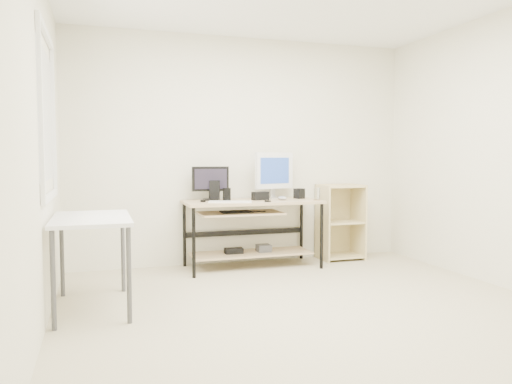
{
  "coord_description": "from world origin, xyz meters",
  "views": [
    {
      "loc": [
        -1.62,
        -3.59,
        1.23
      ],
      "look_at": [
        -0.07,
        1.3,
        0.87
      ],
      "focal_mm": 35.0,
      "sensor_mm": 36.0,
      "label": 1
    }
  ],
  "objects": [
    {
      "name": "room",
      "position": [
        -0.14,
        0.04,
        1.32
      ],
      "size": [
        4.01,
        4.01,
        2.62
      ],
      "color": "#C4B997",
      "rests_on": "ground"
    },
    {
      "name": "desk",
      "position": [
        -0.03,
        1.66,
        0.54
      ],
      "size": [
        1.5,
        0.65,
        0.75
      ],
      "color": "tan",
      "rests_on": "ground"
    },
    {
      "name": "side_table",
      "position": [
        -1.68,
        0.6,
        0.67
      ],
      "size": [
        0.6,
        1.0,
        0.75
      ],
      "color": "white",
      "rests_on": "ground"
    },
    {
      "name": "shelf_unit",
      "position": [
        1.15,
        1.82,
        0.45
      ],
      "size": [
        0.5,
        0.4,
        0.9
      ],
      "color": "beige",
      "rests_on": "ground"
    },
    {
      "name": "black_monitor",
      "position": [
        -0.43,
        1.82,
        0.96
      ],
      "size": [
        0.41,
        0.17,
        0.37
      ],
      "rotation": [
        0.0,
        0.0,
        -0.07
      ],
      "color": "black",
      "rests_on": "desk"
    },
    {
      "name": "white_imac",
      "position": [
        0.32,
        1.84,
        1.06
      ],
      "size": [
        0.49,
        0.18,
        0.53
      ],
      "rotation": [
        0.0,
        0.0,
        0.27
      ],
      "color": "silver",
      "rests_on": "desk"
    },
    {
      "name": "keyboard",
      "position": [
        -0.3,
        1.49,
        0.76
      ],
      "size": [
        0.47,
        0.27,
        0.02
      ],
      "primitive_type": "cube",
      "rotation": [
        0.0,
        0.0,
        -0.34
      ],
      "color": "white",
      "rests_on": "desk"
    },
    {
      "name": "mouse",
      "position": [
        0.33,
        1.6,
        0.77
      ],
      "size": [
        0.12,
        0.15,
        0.04
      ],
      "primitive_type": "ellipsoid",
      "rotation": [
        0.0,
        0.0,
        0.38
      ],
      "color": "#A8A8AD",
      "rests_on": "desk"
    },
    {
      "name": "center_speaker",
      "position": [
        0.1,
        1.68,
        0.8
      ],
      "size": [
        0.2,
        0.12,
        0.09
      ],
      "primitive_type": "cube",
      "rotation": [
        0.0,
        0.0,
        0.2
      ],
      "color": "black",
      "rests_on": "desk"
    },
    {
      "name": "speaker_left",
      "position": [
        -0.39,
        1.79,
        0.87
      ],
      "size": [
        0.14,
        0.14,
        0.22
      ],
      "rotation": [
        0.0,
        0.0,
        -0.32
      ],
      "color": "black",
      "rests_on": "desk"
    },
    {
      "name": "speaker_right",
      "position": [
        0.6,
        1.74,
        0.81
      ],
      "size": [
        0.13,
        0.13,
        0.12
      ],
      "primitive_type": "cube",
      "rotation": [
        0.0,
        0.0,
        0.38
      ],
      "color": "black",
      "rests_on": "desk"
    },
    {
      "name": "audio_controller",
      "position": [
        -0.31,
        1.59,
        0.82
      ],
      "size": [
        0.08,
        0.06,
        0.15
      ],
      "primitive_type": "cube",
      "rotation": [
        0.0,
        0.0,
        0.15
      ],
      "color": "black",
      "rests_on": "desk"
    },
    {
      "name": "volume_puck",
      "position": [
        -0.56,
        1.63,
        0.76
      ],
      "size": [
        0.07,
        0.07,
        0.02
      ],
      "primitive_type": "cylinder",
      "rotation": [
        0.0,
        0.0,
        0.17
      ],
      "color": "black",
      "rests_on": "desk"
    },
    {
      "name": "smartphone",
      "position": [
        0.11,
        1.46,
        0.75
      ],
      "size": [
        0.1,
        0.14,
        0.01
      ],
      "primitive_type": "cube",
      "rotation": [
        0.0,
        0.0,
        -0.31
      ],
      "color": "black",
      "rests_on": "desk"
    },
    {
      "name": "coaster",
      "position": [
        0.7,
        1.47,
        0.75
      ],
      "size": [
        0.1,
        0.1,
        0.01
      ],
      "primitive_type": "cylinder",
      "rotation": [
        0.0,
        0.0,
        -0.16
      ],
      "color": "#997345",
      "rests_on": "desk"
    },
    {
      "name": "drinking_glass",
      "position": [
        0.7,
        1.47,
        0.82
      ],
      "size": [
        0.08,
        0.08,
        0.13
      ],
      "primitive_type": "cylinder",
      "rotation": [
        0.0,
        0.0,
        -0.16
      ],
      "color": "white",
      "rests_on": "coaster"
    }
  ]
}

